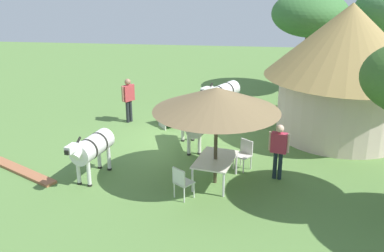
% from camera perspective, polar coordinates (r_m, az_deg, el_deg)
% --- Properties ---
extents(ground_plane, '(36.00, 36.00, 0.00)m').
position_cam_1_polar(ground_plane, '(15.93, -1.27, -2.07)').
color(ground_plane, '#577D3D').
extents(thatched_hut, '(5.57, 5.57, 4.63)m').
position_cam_1_polar(thatched_hut, '(16.77, 18.53, 7.22)').
color(thatched_hut, beige).
rests_on(thatched_hut, ground_plane).
extents(shade_umbrella, '(3.46, 3.46, 2.81)m').
position_cam_1_polar(shade_umbrella, '(12.32, 3.05, 3.31)').
color(shade_umbrella, '#463B28').
rests_on(shade_umbrella, ground_plane).
extents(patio_dining_table, '(1.73, 1.31, 0.74)m').
position_cam_1_polar(patio_dining_table, '(12.97, 2.90, -4.35)').
color(patio_dining_table, silver).
rests_on(patio_dining_table, ground_plane).
extents(patio_chair_near_hut, '(0.60, 0.61, 0.90)m').
position_cam_1_polar(patio_chair_near_hut, '(12.19, -1.28, -6.80)').
color(patio_chair_near_hut, silver).
rests_on(patio_chair_near_hut, ground_plane).
extents(patio_chair_near_lawn, '(0.60, 0.61, 0.90)m').
position_cam_1_polar(patio_chair_near_lawn, '(13.95, 6.48, -3.26)').
color(patio_chair_near_lawn, silver).
rests_on(patio_chair_near_lawn, ground_plane).
extents(guest_beside_umbrella, '(0.32, 0.58, 1.66)m').
position_cam_1_polar(guest_beside_umbrella, '(13.28, 10.66, -2.53)').
color(guest_beside_umbrella, black).
rests_on(guest_beside_umbrella, ground_plane).
extents(standing_watcher, '(0.51, 0.45, 1.72)m').
position_cam_1_polar(standing_watcher, '(17.74, -7.86, 3.66)').
color(standing_watcher, '#212428').
rests_on(standing_watcher, ground_plane).
extents(striped_lounge_chair, '(0.97, 0.89, 0.59)m').
position_cam_1_polar(striped_lounge_chair, '(17.37, -3.00, 0.75)').
color(striped_lounge_chair, teal).
rests_on(striped_lounge_chair, ground_plane).
extents(zebra_nearest_camera, '(2.06, 1.47, 1.55)m').
position_cam_1_polar(zebra_nearest_camera, '(18.12, 3.65, 4.10)').
color(zebra_nearest_camera, silver).
rests_on(zebra_nearest_camera, ground_plane).
extents(zebra_by_umbrella, '(2.10, 0.95, 1.48)m').
position_cam_1_polar(zebra_by_umbrella, '(13.43, -12.28, -2.64)').
color(zebra_by_umbrella, silver).
rests_on(zebra_by_umbrella, ground_plane).
extents(zebra_toward_hut, '(2.20, 1.05, 1.46)m').
position_cam_1_polar(zebra_toward_hut, '(15.15, -0.11, 0.49)').
color(zebra_toward_hut, silver).
rests_on(zebra_toward_hut, ground_plane).
extents(acacia_tree_behind_hut, '(3.40, 3.40, 4.64)m').
position_cam_1_polar(acacia_tree_behind_hut, '(21.66, 14.36, 13.23)').
color(acacia_tree_behind_hut, '#562E30').
rests_on(acacia_tree_behind_hut, ground_plane).
extents(brick_patio_kerb, '(1.74, 2.59, 0.08)m').
position_cam_1_polar(brick_patio_kerb, '(14.71, -20.21, -5.24)').
color(brick_patio_kerb, '#A06140').
rests_on(brick_patio_kerb, ground_plane).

